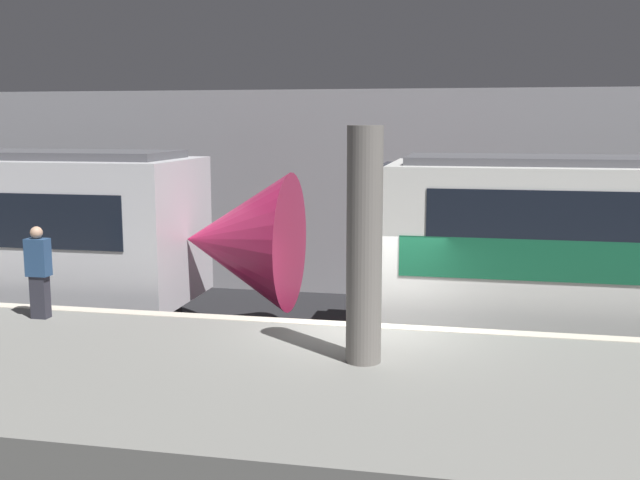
# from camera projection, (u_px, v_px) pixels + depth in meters

# --- Properties ---
(ground_plane) EXTENTS (120.00, 120.00, 0.00)m
(ground_plane) POSITION_uv_depth(u_px,v_px,m) (367.00, 388.00, 12.69)
(ground_plane) COLOR black
(platform) EXTENTS (40.00, 5.32, 1.15)m
(platform) POSITION_uv_depth(u_px,v_px,m) (340.00, 416.00, 10.03)
(platform) COLOR slate
(platform) RESTS_ON ground
(station_rear_barrier) EXTENTS (50.00, 0.15, 5.28)m
(station_rear_barrier) POSITION_uv_depth(u_px,v_px,m) (406.00, 195.00, 18.94)
(station_rear_barrier) COLOR #939399
(station_rear_barrier) RESTS_ON ground
(support_pillar_near) EXTENTS (0.49, 0.49, 3.29)m
(support_pillar_near) POSITION_uv_depth(u_px,v_px,m) (364.00, 246.00, 10.26)
(support_pillar_near) COLOR slate
(support_pillar_near) RESTS_ON platform
(person_waiting) EXTENTS (0.38, 0.24, 1.59)m
(person_waiting) POSITION_uv_depth(u_px,v_px,m) (39.00, 270.00, 12.71)
(person_waiting) COLOR #2D2D38
(person_waiting) RESTS_ON platform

